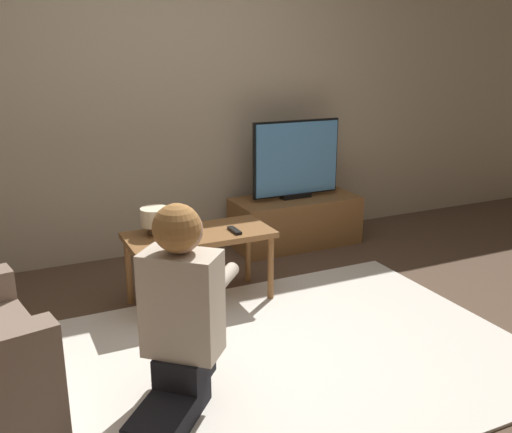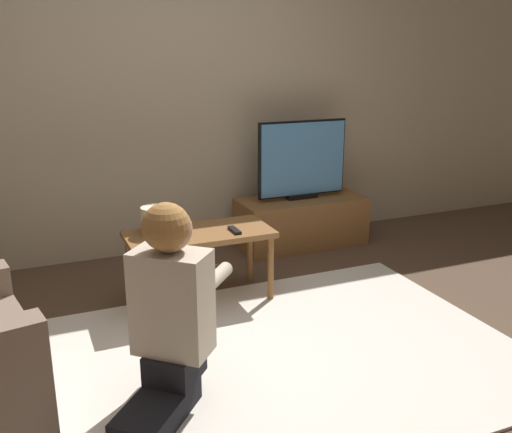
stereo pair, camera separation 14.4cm
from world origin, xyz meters
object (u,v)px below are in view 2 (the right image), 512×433
Objects in this scene: tv at (302,160)px; table_lamp at (156,217)px; coffee_table at (199,240)px; person_kneeling at (170,306)px.

tv is 1.53m from table_lamp.
person_kneeling reaches higher than coffee_table.
person_kneeling is 1.12m from table_lamp.
table_lamp is (0.20, 1.10, 0.08)m from person_kneeling.
table_lamp is at bearing 163.49° from coffee_table.
table_lamp reaches higher than coffee_table.
coffee_table is 1.13m from person_kneeling.
coffee_table is at bearing -146.41° from tv.
tv is 0.83× the size of coffee_table.
coffee_table is at bearing -16.51° from table_lamp.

